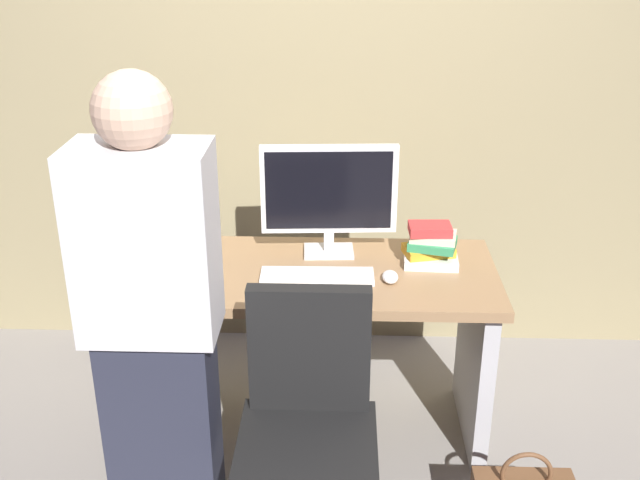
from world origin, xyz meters
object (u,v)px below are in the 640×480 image
object	(u,v)px
office_chair	(308,448)
keyboard	(317,276)
person_at_desk	(154,333)
mouse	(390,277)
book_stack	(431,246)
cup_near_keyboard	(198,271)
cup_by_monitor	(192,248)
monitor	(329,194)
desk	(320,322)

from	to	relation	value
office_chair	keyboard	xyz separation A→B (m)	(0.01, 0.61, 0.32)
office_chair	person_at_desk	world-z (taller)	person_at_desk
mouse	book_stack	bearing A→B (deg)	44.03
mouse	cup_near_keyboard	size ratio (longest dim) A/B	1.07
office_chair	keyboard	distance (m)	0.69
office_chair	cup_by_monitor	xyz separation A→B (m)	(-0.50, 0.79, 0.35)
keyboard	cup_near_keyboard	xyz separation A→B (m)	(-0.45, -0.05, 0.04)
office_chair	book_stack	world-z (taller)	office_chair
monitor	desk	bearing A→B (deg)	-99.96
office_chair	mouse	bearing A→B (deg)	64.77
desk	keyboard	distance (m)	0.25
desk	office_chair	distance (m)	0.69
book_stack	cup_by_monitor	bearing A→B (deg)	178.55
desk	cup_near_keyboard	size ratio (longest dim) A/B	14.76
keyboard	mouse	xyz separation A→B (m)	(0.28, -0.01, 0.01)
cup_near_keyboard	cup_by_monitor	world-z (taller)	cup_near_keyboard
person_at_desk	cup_by_monitor	xyz separation A→B (m)	(-0.04, 0.77, -0.06)
office_chair	monitor	distance (m)	1.02
person_at_desk	monitor	distance (m)	0.99
person_at_desk	book_stack	size ratio (longest dim) A/B	7.35
mouse	cup_near_keyboard	world-z (taller)	cup_near_keyboard
office_chair	cup_by_monitor	size ratio (longest dim) A/B	11.68
mouse	book_stack	xyz separation A→B (m)	(0.17, 0.16, 0.06)
mouse	book_stack	size ratio (longest dim) A/B	0.45
monitor	book_stack	world-z (taller)	monitor
cup_by_monitor	person_at_desk	bearing A→B (deg)	-87.37
mouse	book_stack	distance (m)	0.24
person_at_desk	mouse	world-z (taller)	person_at_desk
mouse	cup_by_monitor	bearing A→B (deg)	166.79
monitor	cup_by_monitor	size ratio (longest dim) A/B	6.72
office_chair	book_stack	size ratio (longest dim) A/B	4.21
monitor	cup_by_monitor	bearing A→B (deg)	-173.70
office_chair	cup_near_keyboard	world-z (taller)	office_chair
person_at_desk	keyboard	xyz separation A→B (m)	(0.47, 0.60, -0.09)
desk	office_chair	size ratio (longest dim) A/B	1.46
office_chair	mouse	size ratio (longest dim) A/B	9.40
keyboard	book_stack	size ratio (longest dim) A/B	1.93
desk	keyboard	size ratio (longest dim) A/B	3.20
person_at_desk	mouse	xyz separation A→B (m)	(0.75, 0.59, -0.09)
monitor	keyboard	bearing A→B (deg)	-99.31
cup_by_monitor	cup_near_keyboard	bearing A→B (deg)	-74.24
desk	mouse	world-z (taller)	mouse
keyboard	desk	bearing A→B (deg)	81.13
mouse	monitor	bearing A→B (deg)	134.20
keyboard	mouse	distance (m)	0.28
mouse	cup_near_keyboard	distance (m)	0.72
person_at_desk	mouse	distance (m)	0.96
person_at_desk	keyboard	distance (m)	0.77
monitor	mouse	distance (m)	0.42
office_chair	monitor	size ratio (longest dim) A/B	1.74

